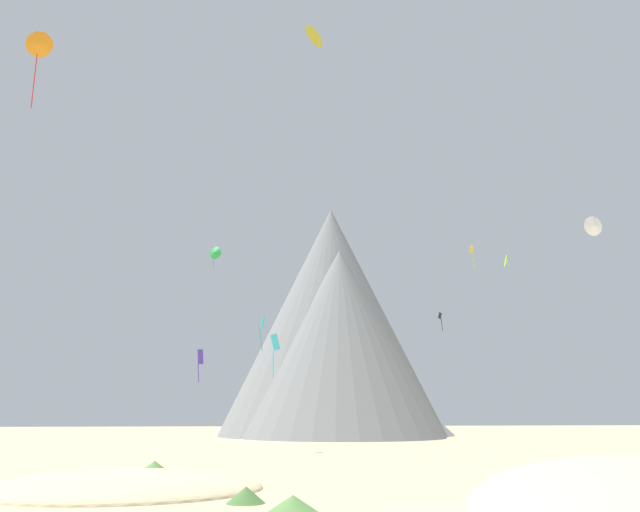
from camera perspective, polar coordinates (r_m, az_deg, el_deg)
The scene contains 17 objects.
dune_foreground_right at distance 38.54m, azimuth -18.26°, elevation -20.46°, with size 16.03×13.78×2.07m, color #CCBA8E.
dune_midground at distance 33.84m, azimuth 27.41°, elevation -20.48°, with size 25.22×14.36×4.31m, color beige.
bush_far_right at distance 28.02m, azimuth -2.60°, elevation -22.68°, with size 2.57×2.57×0.80m, color #568442.
bush_mid_center at distance 46.75m, azimuth -15.56°, elevation -18.94°, with size 2.74×2.74×0.98m, color #568442.
bush_near_right at distance 31.60m, azimuth -7.10°, elevation -21.73°, with size 1.93×1.93×0.78m, color #477238.
bush_scatter_east at distance 47.45m, azimuth 25.10°, elevation -18.26°, with size 1.62×1.62×0.66m, color #668C4C.
rock_massif at distance 123.71m, azimuth 1.72°, elevation -7.76°, with size 66.02×69.67×47.66m.
kite_lime_mid at distance 71.24m, azimuth 17.43°, elevation -0.46°, with size 1.00×1.55×1.46m.
kite_yellow_high at distance 61.50m, azimuth -0.64°, elevation 20.23°, with size 2.26×2.13×2.42m.
kite_green_mid at distance 83.28m, azimuth -10.02°, elevation 0.33°, with size 1.83×1.37×3.33m.
kite_teal_mid at distance 73.03m, azimuth -5.57°, elevation -6.62°, with size 0.59×1.05×4.18m.
kite_cyan_low at distance 58.47m, azimuth -4.34°, elevation -8.59°, with size 0.98×0.75×4.26m.
kite_gold_high at distance 88.50m, azimuth 14.35°, elevation 0.30°, with size 0.61×0.65×3.50m.
kite_white_mid at distance 58.94m, azimuth 24.73°, elevation 2.64°, with size 1.82×0.56×1.81m.
kite_indigo_low at distance 58.15m, azimuth -11.40°, elevation -9.73°, with size 0.61×0.17×3.07m.
kite_orange_high at distance 54.67m, azimuth -25.31°, elevation 17.76°, with size 2.11×0.63×6.57m.
kite_black_mid at distance 87.69m, azimuth 11.44°, elevation -5.79°, with size 0.81×0.63×2.70m.
Camera 1 is at (-7.62, -25.32, 4.20)m, focal length 33.45 mm.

